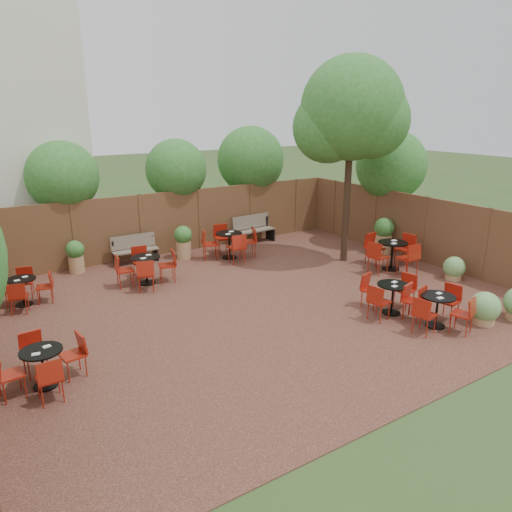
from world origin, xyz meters
TOP-DOWN VIEW (x-y plane):
  - ground at (0.00, 0.00)m, footprint 80.00×80.00m
  - courtyard_paving at (0.00, 0.00)m, footprint 12.00×10.00m
  - fence_back at (0.00, 5.00)m, footprint 12.00×0.08m
  - fence_right at (6.00, 0.00)m, footprint 0.08×10.00m
  - overhang_foliage at (-2.11, 1.97)m, footprint 15.80×10.84m
  - courtyard_tree at (4.05, 1.33)m, footprint 2.98×2.92m
  - park_bench_left at (-1.39, 4.62)m, footprint 1.37×0.45m
  - park_bench_right at (2.84, 4.63)m, footprint 1.56×0.61m
  - bistro_tables at (0.41, 0.53)m, footprint 11.16×8.27m
  - planters at (-0.40, 3.52)m, footprint 11.50×4.09m
  - low_shrubs at (4.29, -3.28)m, footprint 2.54×3.06m

SIDE VIEW (x-z plane):
  - ground at x=0.00m, z-range 0.00..0.00m
  - courtyard_paving at x=0.00m, z-range 0.00..0.02m
  - low_shrubs at x=4.29m, z-range -0.01..0.73m
  - park_bench_left at x=-1.39m, z-range 0.03..0.87m
  - bistro_tables at x=0.41m, z-range -0.02..0.93m
  - park_bench_right at x=2.84m, z-range 0.03..0.98m
  - planters at x=-0.40m, z-range 0.03..1.19m
  - fence_back at x=0.00m, z-range 0.00..2.00m
  - fence_right at x=6.00m, z-range 0.00..2.00m
  - overhang_foliage at x=-2.11m, z-range 1.37..4.05m
  - courtyard_tree at x=4.05m, z-range 1.35..7.29m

